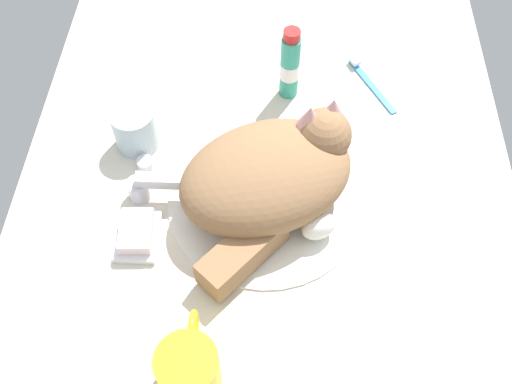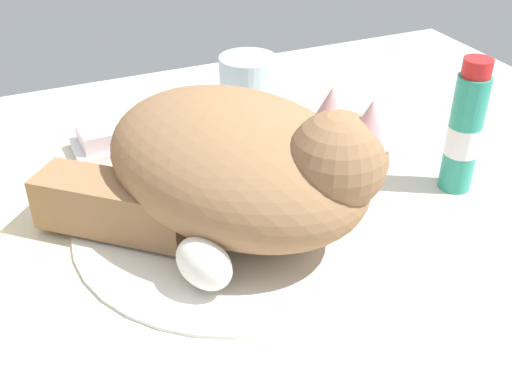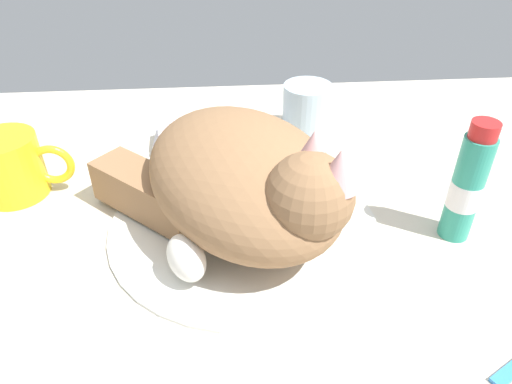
{
  "view_description": "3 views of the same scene",
  "coord_description": "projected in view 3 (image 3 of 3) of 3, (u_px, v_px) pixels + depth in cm",
  "views": [
    {
      "loc": [
        -50.23,
        -0.78,
        78.31
      ],
      "look_at": [
        -1.07,
        1.5,
        4.16
      ],
      "focal_mm": 40.13,
      "sensor_mm": 36.0,
      "label": 1
    },
    {
      "loc": [
        -18.6,
        -47.15,
        36.32
      ],
      "look_at": [
        1.38,
        -1.88,
        4.38
      ],
      "focal_mm": 43.91,
      "sensor_mm": 36.0,
      "label": 2
    },
    {
      "loc": [
        -1.89,
        -44.05,
        36.68
      ],
      "look_at": [
        1.53,
        1.05,
        4.09
      ],
      "focal_mm": 33.67,
      "sensor_mm": 36.0,
      "label": 3
    }
  ],
  "objects": [
    {
      "name": "ground_plane",
      "position": [
        244.0,
        235.0,
        0.58
      ],
      "size": [
        110.0,
        82.5,
        3.0
      ],
      "primitive_type": "cube",
      "color": "beige"
    },
    {
      "name": "sink_basin",
      "position": [
        244.0,
        223.0,
        0.57
      ],
      "size": [
        31.72,
        31.72,
        0.8
      ],
      "primitive_type": "cylinder",
      "color": "silver",
      "rests_on": "ground_plane"
    },
    {
      "name": "faucet",
      "position": [
        237.0,
        130.0,
        0.71
      ],
      "size": [
        14.67,
        11.33,
        5.76
      ],
      "color": "silver",
      "rests_on": "ground_plane"
    },
    {
      "name": "cat",
      "position": [
        244.0,
        181.0,
        0.52
      ],
      "size": [
        33.2,
        33.13,
        15.06
      ],
      "color": "#936B47",
      "rests_on": "sink_basin"
    },
    {
      "name": "coffee_mug",
      "position": [
        11.0,
        166.0,
        0.6
      ],
      "size": [
        12.23,
        8.26,
        8.12
      ],
      "color": "yellow",
      "rests_on": "ground_plane"
    },
    {
      "name": "rinse_cup",
      "position": [
        307.0,
        109.0,
        0.74
      ],
      "size": [
        7.41,
        7.41,
        7.8
      ],
      "color": "silver",
      "rests_on": "ground_plane"
    },
    {
      "name": "soap_dish",
      "position": [
        185.0,
        142.0,
        0.72
      ],
      "size": [
        9.0,
        6.4,
        1.2
      ],
      "primitive_type": "cube",
      "color": "white",
      "rests_on": "ground_plane"
    },
    {
      "name": "soap_bar",
      "position": [
        184.0,
        132.0,
        0.71
      ],
      "size": [
        7.42,
        5.26,
        2.15
      ],
      "primitive_type": "cube",
      "rotation": [
        0.0,
        0.0,
        0.05
      ],
      "color": "silver",
      "rests_on": "soap_dish"
    },
    {
      "name": "toothpaste_bottle",
      "position": [
        467.0,
        186.0,
        0.52
      ],
      "size": [
        3.5,
        3.5,
        14.52
      ],
      "color": "teal",
      "rests_on": "ground_plane"
    }
  ]
}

